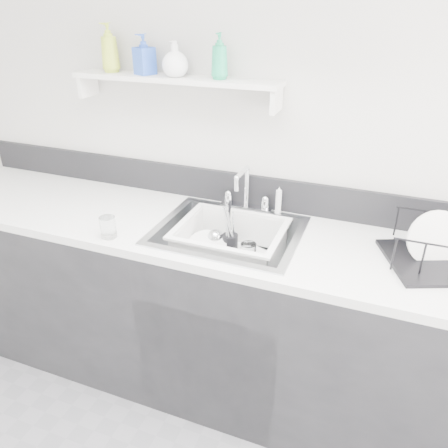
% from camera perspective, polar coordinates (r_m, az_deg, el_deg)
% --- Properties ---
extents(room_shell, '(3.50, 3.00, 2.60)m').
position_cam_1_polar(room_shell, '(1.01, -16.40, 17.37)').
color(room_shell, silver).
rests_on(room_shell, ground).
extents(counter_run, '(3.20, 0.62, 0.92)m').
position_cam_1_polar(counter_run, '(2.20, 0.48, -11.54)').
color(counter_run, black).
rests_on(counter_run, ground).
extents(backsplash, '(3.20, 0.02, 0.16)m').
position_cam_1_polar(backsplash, '(2.17, 3.34, 4.42)').
color(backsplash, black).
rests_on(backsplash, counter_run).
extents(sink, '(0.64, 0.52, 0.20)m').
position_cam_1_polar(sink, '(1.99, 0.52, -3.22)').
color(sink, silver).
rests_on(sink, counter_run).
extents(faucet, '(0.26, 0.18, 0.23)m').
position_cam_1_polar(faucet, '(2.13, 2.88, 3.42)').
color(faucet, silver).
rests_on(faucet, counter_run).
extents(side_sprayer, '(0.03, 0.03, 0.14)m').
position_cam_1_polar(side_sprayer, '(2.09, 7.13, 3.10)').
color(side_sprayer, white).
rests_on(side_sprayer, counter_run).
extents(wall_shelf, '(1.00, 0.16, 0.12)m').
position_cam_1_polar(wall_shelf, '(2.09, -6.50, 18.11)').
color(wall_shelf, silver).
rests_on(wall_shelf, room_shell).
extents(wash_tub, '(0.59, 0.54, 0.19)m').
position_cam_1_polar(wash_tub, '(1.99, 0.83, -2.69)').
color(wash_tub, white).
rests_on(wash_tub, sink).
extents(plate_stack, '(0.23, 0.23, 0.09)m').
position_cam_1_polar(plate_stack, '(2.05, -2.09, -3.56)').
color(plate_stack, white).
rests_on(plate_stack, wash_tub).
extents(utensil_cup, '(0.07, 0.07, 0.25)m').
position_cam_1_polar(utensil_cup, '(2.06, 0.79, -2.33)').
color(utensil_cup, black).
rests_on(utensil_cup, wash_tub).
extents(ladle, '(0.25, 0.32, 0.09)m').
position_cam_1_polar(ladle, '(2.02, -0.78, -3.36)').
color(ladle, silver).
rests_on(ladle, wash_tub).
extents(tumbler_in_tub, '(0.09, 0.09, 0.10)m').
position_cam_1_polar(tumbler_in_tub, '(1.98, 3.18, -3.90)').
color(tumbler_in_tub, white).
rests_on(tumbler_in_tub, wash_tub).
extents(tumbler_counter, '(0.08, 0.08, 0.09)m').
position_cam_1_polar(tumbler_counter, '(1.94, -14.90, -0.41)').
color(tumbler_counter, white).
rests_on(tumbler_counter, counter_run).
extents(bowl_small, '(0.10, 0.10, 0.03)m').
position_cam_1_polar(bowl_small, '(1.93, 1.78, -5.96)').
color(bowl_small, white).
rests_on(bowl_small, wash_tub).
extents(soap_bottle_a, '(0.10, 0.10, 0.22)m').
position_cam_1_polar(soap_bottle_a, '(2.25, -14.75, 21.38)').
color(soap_bottle_a, '#BAD337').
rests_on(soap_bottle_a, wall_shelf).
extents(soap_bottle_b, '(0.10, 0.11, 0.17)m').
position_cam_1_polar(soap_bottle_b, '(2.15, -10.40, 20.96)').
color(soap_bottle_b, blue).
rests_on(soap_bottle_b, wall_shelf).
extents(soap_bottle_c, '(0.14, 0.14, 0.15)m').
position_cam_1_polar(soap_bottle_c, '(2.06, -6.42, 20.62)').
color(soap_bottle_c, white).
rests_on(soap_bottle_c, wall_shelf).
extents(soap_bottle_d, '(0.07, 0.07, 0.19)m').
position_cam_1_polar(soap_bottle_d, '(1.98, -0.59, 21.06)').
color(soap_bottle_d, '#1A9B67').
rests_on(soap_bottle_d, wall_shelf).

